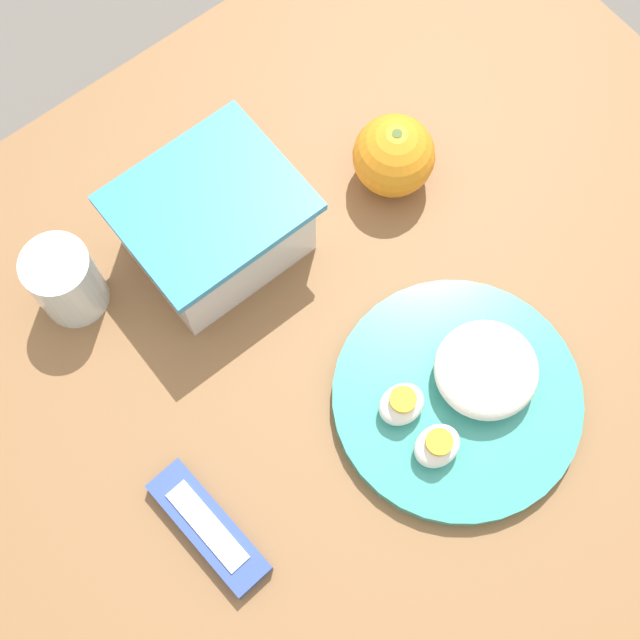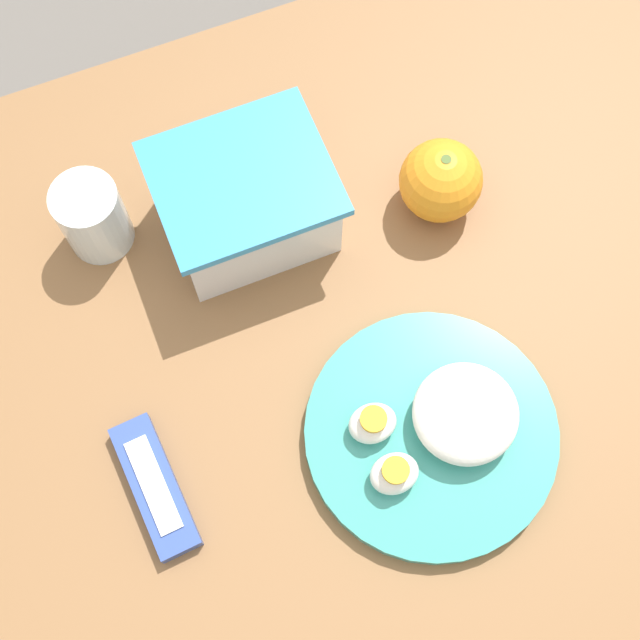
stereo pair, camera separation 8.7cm
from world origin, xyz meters
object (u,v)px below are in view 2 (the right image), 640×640
candy_bar (155,486)px  drinking_glass (93,217)px  rice_plate (437,429)px  orange_fruit (441,181)px  food_container (246,203)px

candy_bar → drinking_glass: (0.03, 0.27, 0.03)m
rice_plate → candy_bar: (-0.27, 0.05, -0.01)m
candy_bar → orange_fruit: bearing=25.8°
orange_fruit → food_container: bearing=165.6°
orange_fruit → candy_bar: bearing=-154.2°
candy_bar → drinking_glass: size_ratio=1.58×
orange_fruit → rice_plate: (-0.11, -0.23, -0.02)m
rice_plate → orange_fruit: bearing=65.3°
orange_fruit → rice_plate: 0.26m
orange_fruit → rice_plate: size_ratio=0.35×
rice_plate → candy_bar: bearing=169.2°
candy_bar → food_container: bearing=52.0°
drinking_glass → candy_bar: bearing=-96.4°
candy_bar → drinking_glass: 0.28m
drinking_glass → rice_plate: bearing=-53.9°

